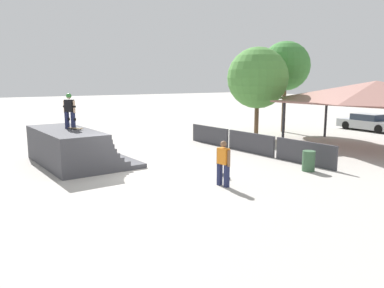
{
  "coord_description": "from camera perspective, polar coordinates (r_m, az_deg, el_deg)",
  "views": [
    {
      "loc": [
        13.2,
        -6.61,
        3.71
      ],
      "look_at": [
        -0.41,
        3.22,
        0.87
      ],
      "focal_mm": 35.0,
      "sensor_mm": 36.0,
      "label": 1
    }
  ],
  "objects": [
    {
      "name": "ground_plane",
      "position": [
        15.22,
        -8.98,
        -4.63
      ],
      "size": [
        160.0,
        160.0,
        0.0
      ],
      "primitive_type": "plane",
      "color": "#ADA8A0"
    },
    {
      "name": "quarter_pipe_ramp",
      "position": [
        17.66,
        -17.81,
        -0.64
      ],
      "size": [
        5.4,
        3.62,
        1.58
      ],
      "color": "#424247",
      "rests_on": "ground"
    },
    {
      "name": "skater_on_deck",
      "position": [
        17.61,
        -18.17,
        5.17
      ],
      "size": [
        0.64,
        0.49,
        1.59
      ],
      "rotation": [
        0.0,
        0.0,
        0.58
      ],
      "color": "#1E2347",
      "rests_on": "quarter_pipe_ramp"
    },
    {
      "name": "skateboard_on_deck",
      "position": [
        17.34,
        -17.27,
        2.31
      ],
      "size": [
        0.85,
        0.45,
        0.09
      ],
      "rotation": [
        0.0,
        0.0,
        0.31
      ],
      "color": "silver",
      "rests_on": "quarter_pipe_ramp"
    },
    {
      "name": "bystander_walking",
      "position": [
        13.26,
        4.79,
        -2.62
      ],
      "size": [
        0.66,
        0.25,
        1.64
      ],
      "rotation": [
        0.0,
        0.0,
        3.2
      ],
      "color": "#1E2347",
      "rests_on": "ground"
    },
    {
      "name": "skateboard_on_ground",
      "position": [
        14.62,
        5.15,
        -4.9
      ],
      "size": [
        0.82,
        0.57,
        0.09
      ],
      "rotation": [
        0.0,
        0.0,
        5.78
      ],
      "color": "green",
      "rests_on": "ground"
    },
    {
      "name": "barrier_fence",
      "position": [
        19.72,
        8.92,
        0.18
      ],
      "size": [
        10.06,
        0.12,
        1.05
      ],
      "color": "#3D3D42",
      "rests_on": "ground"
    },
    {
      "name": "pavilion_shelter",
      "position": [
        22.36,
        26.19,
        6.99
      ],
      "size": [
        10.33,
        4.96,
        3.72
      ],
      "color": "#2D2D33",
      "rests_on": "ground"
    },
    {
      "name": "tree_beside_pavilion",
      "position": [
        25.05,
        9.98,
        9.88
      ],
      "size": [
        3.96,
        3.96,
        5.89
      ],
      "color": "brown",
      "rests_on": "ground"
    },
    {
      "name": "tree_far_back",
      "position": [
        28.28,
        14.05,
        11.41
      ],
      "size": [
        3.52,
        3.52,
        6.52
      ],
      "color": "brown",
      "rests_on": "ground"
    },
    {
      "name": "trash_bin",
      "position": [
        16.28,
        17.34,
        -2.48
      ],
      "size": [
        0.52,
        0.52,
        0.85
      ],
      "primitive_type": "cylinder",
      "color": "#385B3D",
      "rests_on": "ground"
    },
    {
      "name": "parked_car_silver",
      "position": [
        31.13,
        25.32,
        2.94
      ],
      "size": [
        4.72,
        2.25,
        1.27
      ],
      "rotation": [
        0.0,
        0.0,
        -0.12
      ],
      "color": "#A8AAAF",
      "rests_on": "ground"
    }
  ]
}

